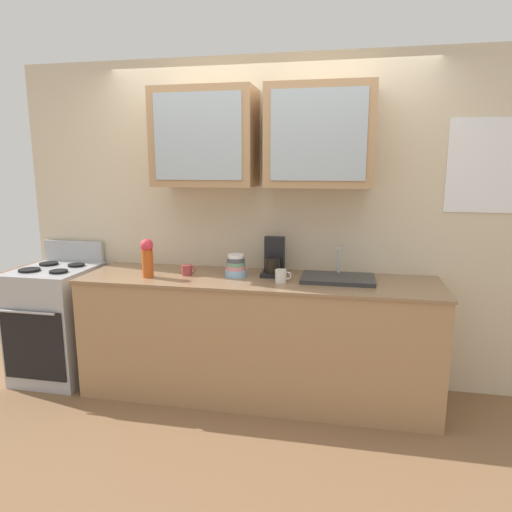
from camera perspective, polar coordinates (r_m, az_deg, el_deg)
The scene contains 10 objects.
ground_plane at distance 3.73m, azimuth 0.13°, elevation -16.69°, with size 10.00×10.00×0.00m, color brown.
back_wall_unit at distance 3.62m, azimuth 1.23°, elevation 6.85°, with size 4.09×0.48×2.57m.
counter at distance 3.54m, azimuth 0.13°, elevation -10.06°, with size 2.66×0.68×0.92m.
stove_range at distance 4.19m, azimuth -23.39°, elevation -7.51°, with size 0.57×0.69×1.10m.
sink_faucet at distance 3.39m, azimuth 10.14°, elevation -2.69°, with size 0.53×0.34×0.25m.
bowl_stack at distance 3.45m, azimuth -2.53°, elevation -1.30°, with size 0.16×0.16×0.17m.
vase at distance 3.50m, azimuth -13.37°, elevation -0.08°, with size 0.10×0.10×0.29m.
cup_near_sink at distance 3.28m, azimuth 3.14°, elevation -2.50°, with size 0.12×0.08×0.09m.
cup_near_bowls at distance 3.54m, azimuth -8.55°, elevation -1.72°, with size 0.11×0.08×0.08m.
coffee_maker at distance 3.50m, azimuth 2.23°, elevation -0.62°, with size 0.17×0.20×0.29m.
Camera 1 is at (0.64, -3.24, 1.74)m, focal length 32.15 mm.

